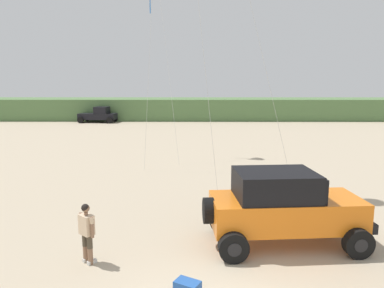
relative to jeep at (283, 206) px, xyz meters
The scene contains 4 objects.
dune_ridge 40.88m from the jeep, 86.84° to the left, with size 90.00×9.12×2.80m, color #567A47.
jeep is the anchor object (origin of this frame).
person_watching 5.67m from the jeep, 167.47° to the right, with size 0.50×0.46×1.67m.
distant_pickup 38.13m from the jeep, 112.74° to the left, with size 4.75×2.74×1.98m.
Camera 1 is at (-0.48, -6.82, 4.78)m, focal length 33.89 mm.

